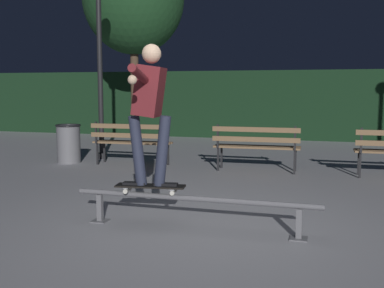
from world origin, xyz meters
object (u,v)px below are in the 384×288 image
skateboarder (150,103)px  park_bench_left_center (256,143)px  park_bench_leftmost (131,139)px  grind_rail (193,203)px  skateboard (150,186)px  trash_can (69,143)px  lamp_post_left (99,45)px

skateboarder → park_bench_left_center: bearing=80.6°
park_bench_leftmost → skateboarder: bearing=-63.1°
park_bench_leftmost → grind_rail: bearing=-57.4°
grind_rail → skateboarder: size_ratio=1.77×
skateboard → trash_can: 4.96m
park_bench_leftmost → park_bench_left_center: 2.52m
skateboarder → grind_rail: bearing=-0.0°
park_bench_leftmost → park_bench_left_center: size_ratio=1.00×
grind_rail → skateboard: (-0.50, 0.00, 0.16)m
grind_rail → skateboarder: skateboarder is taller
park_bench_left_center → lamp_post_left: lamp_post_left is taller
skateboarder → park_bench_leftmost: 4.29m
skateboarder → park_bench_left_center: (0.62, 3.75, -0.85)m
park_bench_leftmost → trash_can: park_bench_leftmost is taller
trash_can → lamp_post_left: bearing=62.7°
park_bench_left_center → lamp_post_left: size_ratio=0.41×
skateboard → park_bench_left_center: bearing=80.6°
skateboard → trash_can: size_ratio=1.00×
grind_rail → park_bench_leftmost: park_bench_leftmost is taller
skateboard → park_bench_left_center: (0.62, 3.75, 0.08)m
skateboarder → park_bench_leftmost: bearing=116.9°
grind_rail → lamp_post_left: lamp_post_left is taller
skateboarder → trash_can: skateboarder is taller
skateboarder → park_bench_left_center: skateboarder is taller
skateboarder → park_bench_left_center: size_ratio=0.97×
grind_rail → park_bench_left_center: bearing=88.2°
grind_rail → trash_can: size_ratio=3.46×
park_bench_leftmost → skateboard: bearing=-63.1°
skateboarder → lamp_post_left: size_ratio=0.40×
skateboard → park_bench_leftmost: park_bench_leftmost is taller
skateboarder → lamp_post_left: (-2.91, 4.45, 1.09)m
skateboarder → trash_can: size_ratio=1.95×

